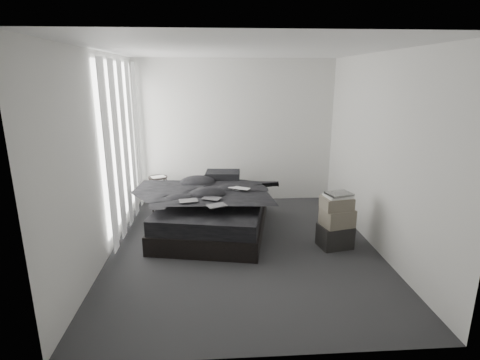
{
  "coord_description": "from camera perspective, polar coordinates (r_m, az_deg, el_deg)",
  "views": [
    {
      "loc": [
        -0.37,
        -4.73,
        2.3
      ],
      "look_at": [
        0.0,
        0.8,
        0.75
      ],
      "focal_mm": 28.0,
      "sensor_mm": 36.0,
      "label": 1
    }
  ],
  "objects": [
    {
      "name": "pillow_upper",
      "position": [
        6.32,
        -2.63,
        0.77
      ],
      "size": [
        0.59,
        0.43,
        0.13
      ],
      "primitive_type": "cube",
      "rotation": [
        0.0,
        0.0,
        -0.09
      ],
      "color": "black",
      "rests_on": "pillow_lower"
    },
    {
      "name": "wall_back",
      "position": [
        6.91,
        -0.73,
        7.3
      ],
      "size": [
        3.6,
        0.01,
        2.6
      ],
      "primitive_type": "cube",
      "color": "silver",
      "rests_on": "ground"
    },
    {
      "name": "comic_b",
      "position": [
        5.22,
        -4.4,
        -1.97
      ],
      "size": [
        0.3,
        0.25,
        0.01
      ],
      "primitive_type": "cube",
      "rotation": [
        0.0,
        0.0,
        -0.4
      ],
      "color": "black",
      "rests_on": "duvet"
    },
    {
      "name": "box_mid",
      "position": [
        5.29,
        14.6,
        -5.51
      ],
      "size": [
        0.47,
        0.41,
        0.24
      ],
      "primitive_type": "cube",
      "rotation": [
        0.0,
        0.0,
        0.25
      ],
      "color": "#686052",
      "rests_on": "box_lower"
    },
    {
      "name": "comic_c",
      "position": [
        4.92,
        -3.62,
        -2.97
      ],
      "size": [
        0.3,
        0.25,
        0.01
      ],
      "primitive_type": "cube",
      "rotation": [
        0.0,
        0.0,
        0.42
      ],
      "color": "black",
      "rests_on": "duvet"
    },
    {
      "name": "window_left",
      "position": [
        5.88,
        -17.74,
        5.59
      ],
      "size": [
        0.02,
        2.0,
        2.3
      ],
      "primitive_type": "cube",
      "color": "white",
      "rests_on": "wall_left"
    },
    {
      "name": "curtain_left",
      "position": [
        5.88,
        -17.21,
        4.94
      ],
      "size": [
        0.06,
        2.12,
        2.48
      ],
      "primitive_type": "cube",
      "color": "white",
      "rests_on": "wall_left"
    },
    {
      "name": "floor",
      "position": [
        5.27,
        0.6,
        -10.24
      ],
      "size": [
        3.6,
        4.2,
        0.01
      ],
      "primitive_type": "cube",
      "color": "#2D2D30",
      "rests_on": "ground"
    },
    {
      "name": "laptop",
      "position": [
        5.58,
        -0.31,
        -0.72
      ],
      "size": [
        0.38,
        0.33,
        0.03
      ],
      "primitive_type": "imported",
      "rotation": [
        0.0,
        0.0,
        -0.5
      ],
      "color": "silver",
      "rests_on": "duvet"
    },
    {
      "name": "art_book_snake",
      "position": [
        5.18,
        14.85,
        -2.04
      ],
      "size": [
        0.37,
        0.33,
        0.03
      ],
      "primitive_type": "cube",
      "rotation": [
        0.0,
        0.0,
        0.28
      ],
      "color": "silver",
      "rests_on": "art_book_white"
    },
    {
      "name": "floor_books",
      "position": [
        6.09,
        -11.09,
        -6.09
      ],
      "size": [
        0.17,
        0.23,
        0.15
      ],
      "primitive_type": "cube",
      "rotation": [
        0.0,
        0.0,
        0.07
      ],
      "color": "black",
      "rests_on": "floor"
    },
    {
      "name": "bed",
      "position": [
        5.79,
        -4.0,
        -6.38
      ],
      "size": [
        1.86,
        2.24,
        0.27
      ],
      "primitive_type": "cube",
      "rotation": [
        0.0,
        0.0,
        -0.19
      ],
      "color": "black",
      "rests_on": "floor"
    },
    {
      "name": "mattress",
      "position": [
        5.7,
        -4.04,
        -4.12
      ],
      "size": [
        1.79,
        2.18,
        0.21
      ],
      "primitive_type": "cube",
      "rotation": [
        0.0,
        0.0,
        -0.19
      ],
      "color": "black",
      "rests_on": "bed"
    },
    {
      "name": "duvet",
      "position": [
        5.58,
        -4.18,
        -2.14
      ],
      "size": [
        1.77,
        1.95,
        0.23
      ],
      "primitive_type": "imported",
      "rotation": [
        0.0,
        0.0,
        -0.19
      ],
      "color": "black",
      "rests_on": "mattress"
    },
    {
      "name": "side_stand",
      "position": [
        6.7,
        -12.28,
        -2.08
      ],
      "size": [
        0.41,
        0.41,
        0.61
      ],
      "primitive_type": "cylinder",
      "rotation": [
        0.0,
        0.0,
        0.27
      ],
      "color": "black",
      "rests_on": "floor"
    },
    {
      "name": "wall_left",
      "position": [
        5.04,
        -20.26,
        3.21
      ],
      "size": [
        0.01,
        4.2,
        2.6
      ],
      "primitive_type": "cube",
      "color": "silver",
      "rests_on": "ground"
    },
    {
      "name": "art_book_white",
      "position": [
        5.19,
        14.69,
        -2.35
      ],
      "size": [
        0.37,
        0.31,
        0.03
      ],
      "primitive_type": "cube",
      "rotation": [
        0.0,
        0.0,
        0.18
      ],
      "color": "silver",
      "rests_on": "box_upper"
    },
    {
      "name": "comic_a",
      "position": [
        5.15,
        -7.88,
        -2.38
      ],
      "size": [
        0.28,
        0.21,
        0.01
      ],
      "primitive_type": "cube",
      "rotation": [
        0.0,
        0.0,
        0.19
      ],
      "color": "black",
      "rests_on": "duvet"
    },
    {
      "name": "wall_front",
      "position": [
        2.84,
        3.98,
        -5.04
      ],
      "size": [
        3.6,
        0.01,
        2.6
      ],
      "primitive_type": "cube",
      "color": "silver",
      "rests_on": "ground"
    },
    {
      "name": "papers",
      "position": [
        6.61,
        -12.35,
        0.46
      ],
      "size": [
        0.29,
        0.26,
        0.01
      ],
      "primitive_type": "cube",
      "rotation": [
        0.0,
        0.0,
        0.45
      ],
      "color": "white",
      "rests_on": "side_stand"
    },
    {
      "name": "ceiling",
      "position": [
        4.75,
        0.69,
        19.25
      ],
      "size": [
        3.6,
        4.2,
        0.01
      ],
      "primitive_type": "cube",
      "color": "white",
      "rests_on": "ground"
    },
    {
      "name": "box_lower",
      "position": [
        5.4,
        14.26,
        -8.26
      ],
      "size": [
        0.48,
        0.41,
        0.32
      ],
      "primitive_type": "cube",
      "rotation": [
        0.0,
        0.0,
        0.18
      ],
      "color": "black",
      "rests_on": "floor"
    },
    {
      "name": "box_upper",
      "position": [
        5.22,
        14.52,
        -3.4
      ],
      "size": [
        0.42,
        0.35,
        0.17
      ],
      "primitive_type": "cube",
      "rotation": [
        0.0,
        0.0,
        0.13
      ],
      "color": "#686052",
      "rests_on": "box_mid"
    },
    {
      "name": "wall_right",
      "position": [
        5.3,
        20.48,
        3.76
      ],
      "size": [
        0.01,
        4.2,
        2.6
      ],
      "primitive_type": "cube",
      "color": "silver",
      "rests_on": "ground"
    },
    {
      "name": "pillow_lower",
      "position": [
        6.38,
        -3.18,
        -0.3
      ],
      "size": [
        0.67,
        0.51,
        0.14
      ],
      "primitive_type": "cube",
      "rotation": [
        0.0,
        0.0,
        -0.19
      ],
      "color": "black",
      "rests_on": "mattress"
    }
  ]
}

